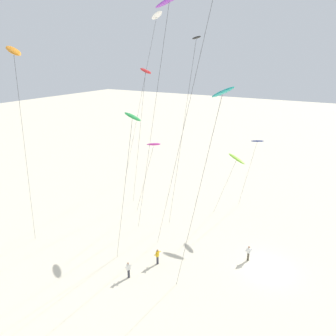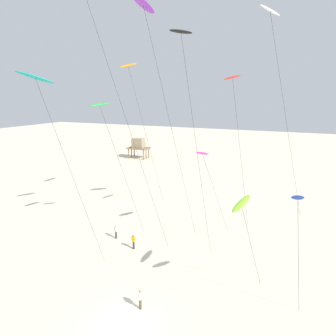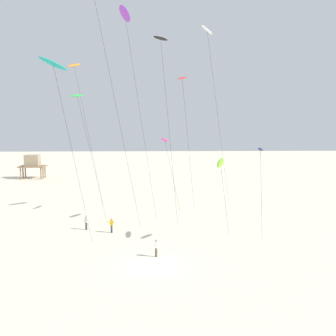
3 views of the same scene
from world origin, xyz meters
name	(u,v)px [view 2 (image 2 of 3)]	position (x,y,z in m)	size (l,w,h in m)	color
ground_plane	(123,326)	(0.00, 0.00, 0.00)	(260.00, 260.00, 0.00)	beige
kite_teal	(36,80)	(-8.63, 2.51, 17.42)	(3.42, 5.47, 18.24)	teal
kite_purple	(144,7)	(-2.85, 9.56, 23.67)	(3.98, 7.76, 24.53)	purple
kite_green	(100,107)	(-8.12, 9.73, 15.19)	(3.09, 5.59, 15.71)	green
kite_orange	(128,67)	(-10.47, 19.30, 19.93)	(3.57, 6.59, 20.60)	orange
kite_red	(233,80)	(3.75, 16.44, 17.81)	(3.04, 5.35, 18.50)	red
kite_white	(271,15)	(6.95, 16.93, 23.71)	(6.28, 11.21, 24.66)	white
kite_lime	(242,204)	(6.98, 6.08, 8.35)	(2.34, 4.36, 8.91)	#8CD833
kite_navy	(298,200)	(10.70, 4.84, 9.70)	(1.69, 3.06, 10.19)	navy
kite_black	(182,40)	(0.95, 8.93, 20.66)	(3.03, 4.93, 21.47)	black
kite_magenta	(203,154)	(1.46, 14.01, 10.30)	(2.91, 5.51, 10.76)	#D8339E
kite_flyer_nearest	(134,241)	(-4.76, 9.75, 0.89)	(0.54, 0.51, 1.67)	#33333D
kite_flyer_middle	(116,231)	(-7.86, 11.01, 0.89)	(0.69, 0.68, 1.67)	#33333D
kite_flyer_furthest	(140,299)	(0.34, 2.06, 0.89)	(0.59, 0.62, 1.67)	#4C4738
stilt_house	(139,145)	(-27.53, 51.45, 3.67)	(5.62, 3.71, 5.34)	#846647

